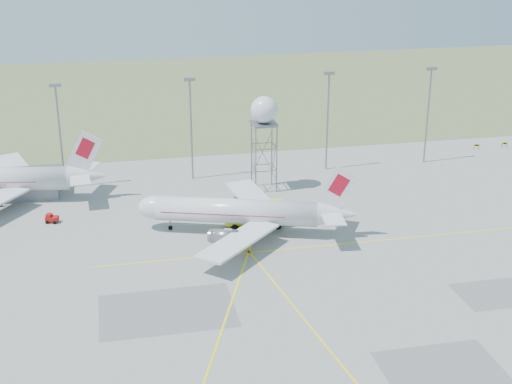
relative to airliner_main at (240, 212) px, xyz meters
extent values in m
plane|color=#A0A09B|center=(5.66, -37.76, -3.79)|extent=(400.00, 400.00, 0.00)
cube|color=#556B3A|center=(5.66, 102.24, -3.78)|extent=(400.00, 120.00, 0.03)
cube|color=gray|center=(-39.34, 26.24, -1.99)|extent=(18.00, 9.00, 3.60)
cube|color=slate|center=(-39.34, 26.24, -0.04)|extent=(19.00, 10.00, 0.30)
cylinder|color=slate|center=(-29.34, 28.24, 6.21)|extent=(0.36, 0.36, 20.00)
cube|color=slate|center=(-29.34, 28.24, 16.41)|extent=(2.20, 0.50, 0.60)
cylinder|color=slate|center=(-4.34, 28.24, 6.21)|extent=(0.36, 0.36, 20.00)
cube|color=slate|center=(-4.34, 28.24, 16.41)|extent=(2.20, 0.50, 0.60)
cylinder|color=slate|center=(23.66, 28.24, 6.21)|extent=(0.36, 0.36, 20.00)
cube|color=slate|center=(23.66, 28.24, 16.41)|extent=(2.20, 0.50, 0.60)
cylinder|color=slate|center=(45.66, 28.24, 6.21)|extent=(0.36, 0.36, 20.00)
cube|color=slate|center=(45.66, 28.24, 16.41)|extent=(2.20, 0.50, 0.60)
cylinder|color=black|center=(60.66, 34.24, -3.39)|extent=(0.10, 0.10, 0.80)
cylinder|color=black|center=(61.86, 34.24, -3.39)|extent=(0.10, 0.10, 0.80)
cube|color=yellow|center=(61.26, 34.24, -2.84)|extent=(1.60, 0.15, 0.50)
cube|color=black|center=(61.26, 34.16, -2.84)|extent=(0.80, 0.03, 0.30)
cylinder|color=black|center=(67.66, 34.24, -3.39)|extent=(0.10, 0.10, 0.80)
cylinder|color=black|center=(68.86, 34.24, -3.39)|extent=(0.10, 0.10, 0.80)
cube|color=yellow|center=(68.26, 34.24, -2.84)|extent=(1.60, 0.15, 0.50)
cube|color=black|center=(68.26, 34.16, -2.84)|extent=(0.80, 0.03, 0.30)
cylinder|color=silver|center=(-0.59, 0.20, 0.11)|extent=(26.58, 12.39, 4.10)
ellipsoid|color=silver|center=(-13.23, 4.45, 0.11)|extent=(7.53, 5.98, 4.10)
cube|color=black|center=(-14.39, 4.84, 0.72)|extent=(2.19, 2.63, 1.00)
cone|color=silver|center=(14.96, -5.03, 0.41)|extent=(7.14, 5.85, 4.10)
cube|color=silver|center=(14.96, -5.03, 4.72)|extent=(6.33, 2.39, 7.72)
cube|color=#AC0B1D|center=(15.16, -5.10, 5.44)|extent=(3.46, 1.46, 3.96)
cube|color=silver|center=(15.52, -1.76, 0.93)|extent=(4.91, 6.39, 0.18)
cube|color=silver|center=(13.43, -7.98, 0.93)|extent=(4.91, 6.39, 0.18)
cube|color=silver|center=(3.81, 8.46, -0.92)|extent=(7.00, 16.91, 0.37)
cube|color=silver|center=(-2.08, -9.04, -0.92)|extent=(15.02, 15.14, 0.37)
cylinder|color=slate|center=(0.33, 6.16, -1.84)|extent=(4.83, 3.61, 2.36)
cylinder|color=slate|center=(-3.46, -5.11, -1.84)|extent=(4.83, 3.61, 2.36)
cube|color=#AC0B1D|center=(-2.54, 0.85, 0.21)|extent=(20.76, 10.46, 0.12)
cylinder|color=black|center=(-11.28, 3.79, -3.33)|extent=(0.91, 0.91, 0.92)
cube|color=black|center=(1.35, -0.45, -3.33)|extent=(2.93, 6.16, 0.92)
cylinder|color=slate|center=(1.35, -0.45, -2.87)|extent=(0.31, 0.31, 1.85)
cone|color=silver|center=(-24.88, 21.24, 0.72)|extent=(7.20, 5.36, 4.41)
cube|color=silver|center=(-24.88, 21.24, 5.35)|extent=(7.02, 1.40, 8.28)
cube|color=#AC0B1D|center=(-24.66, 21.21, 6.12)|extent=(3.81, 0.95, 4.25)
cube|color=silver|center=(-24.89, 24.81, 1.28)|extent=(4.40, 6.52, 0.20)
cube|color=silver|center=(-25.96, 17.84, 1.28)|extent=(4.40, 6.52, 0.20)
cube|color=silver|center=(-39.16, 33.46, -0.71)|extent=(10.28, 18.39, 0.40)
cube|color=black|center=(-40.12, 23.58, -3.30)|extent=(2.09, 6.70, 0.99)
cylinder|color=slate|center=(-40.12, 23.58, -2.80)|extent=(0.30, 0.30, 1.98)
cylinder|color=slate|center=(6.33, 17.37, 2.79)|extent=(0.24, 0.24, 13.16)
cylinder|color=slate|center=(10.38, 17.37, 2.79)|extent=(0.24, 0.24, 13.16)
cylinder|color=slate|center=(10.38, 21.41, 2.79)|extent=(0.24, 0.24, 13.16)
cylinder|color=slate|center=(6.33, 21.41, 2.79)|extent=(0.24, 0.24, 13.16)
cube|color=slate|center=(8.35, 19.39, 9.37)|extent=(4.65, 4.65, 0.25)
sphere|color=silver|center=(8.35, 19.39, 12.00)|extent=(5.06, 5.06, 5.06)
cube|color=yellow|center=(2.91, 2.29, -1.50)|extent=(10.48, 4.00, 2.52)
cube|color=yellow|center=(6.57, 2.09, -0.47)|extent=(2.92, 3.35, 1.60)
cube|color=black|center=(7.37, 2.04, -0.35)|extent=(0.28, 2.98, 1.15)
cube|color=slate|center=(1.77, 2.35, -0.01)|extent=(5.87, 3.06, 0.46)
cube|color=#A80E0C|center=(-30.93, 11.10, -3.09)|extent=(2.38, 1.89, 0.85)
cube|color=#A80E0C|center=(-31.38, 11.25, -2.43)|extent=(1.15, 1.34, 0.47)
camera|label=1|loc=(-20.10, -106.59, 45.16)|focal=50.00mm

